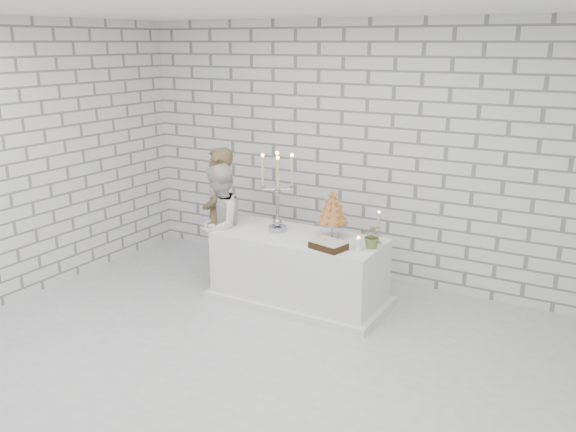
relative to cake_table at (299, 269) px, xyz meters
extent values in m
cube|color=silver|center=(0.29, -1.43, -0.38)|extent=(6.00, 5.00, 0.01)
cube|color=white|center=(0.29, -1.43, 2.62)|extent=(6.00, 5.00, 0.01)
cube|color=white|center=(0.29, 1.07, 1.12)|extent=(6.00, 0.01, 3.00)
cube|color=white|center=(-2.71, -1.43, 1.12)|extent=(0.01, 5.00, 3.00)
cube|color=white|center=(0.00, 0.00, 0.00)|extent=(1.80, 0.80, 0.75)
imported|color=brown|center=(-1.14, 0.13, 0.42)|extent=(0.60, 0.69, 1.58)
imported|color=white|center=(-1.00, -0.06, 0.34)|extent=(0.70, 0.81, 1.44)
cube|color=black|center=(0.45, -0.23, 0.42)|extent=(0.38, 0.31, 0.08)
cylinder|color=white|center=(0.72, -0.10, 0.44)|extent=(0.08, 0.08, 0.12)
cylinder|color=beige|center=(0.81, 0.19, 0.54)|extent=(0.07, 0.07, 0.32)
imported|color=#47652A|center=(0.82, 0.02, 0.50)|extent=(0.25, 0.22, 0.25)
camera|label=1|loc=(2.93, -5.40, 2.37)|focal=37.87mm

